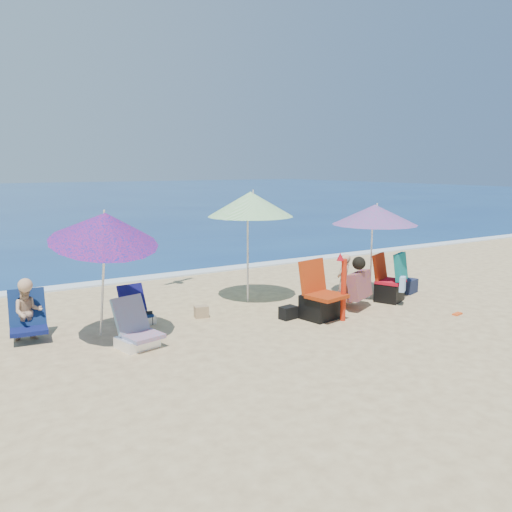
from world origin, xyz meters
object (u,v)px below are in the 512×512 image
umbrella_striped (250,204)px  chair_navy (137,313)px  chair_rainbow (137,334)px  camp_chair_left (320,301)px  furled_umbrella (343,284)px  person_center (350,282)px  umbrella_blue (105,228)px  person_left (28,312)px  camp_chair_right (391,284)px  umbrella_turquoise (375,215)px

umbrella_striped → chair_navy: size_ratio=3.47×
chair_rainbow → camp_chair_left: (3.24, -0.29, 0.12)m
furled_umbrella → person_center: 0.92m
chair_navy → umbrella_blue: bearing=-130.2°
umbrella_striped → umbrella_blue: umbrella_striped is taller
person_center → person_left: 5.64m
umbrella_blue → person_left: 1.89m
chair_navy → camp_chair_right: 4.96m
umbrella_striped → person_left: bearing=-177.7°
umbrella_striped → chair_rainbow: bearing=-154.3°
chair_rainbow → person_center: person_center is taller
furled_umbrella → chair_navy: (-3.09, 1.74, -0.49)m
umbrella_turquoise → furled_umbrella: 2.10m
camp_chair_right → person_center: (-1.01, 0.06, 0.14)m
person_center → furled_umbrella: bearing=-140.1°
umbrella_turquoise → furled_umbrella: size_ratio=1.61×
camp_chair_right → person_center: 1.02m
person_center → person_left: bearing=167.7°
person_center → chair_rainbow: bearing=179.8°
furled_umbrella → camp_chair_right: size_ratio=1.22×
chair_navy → camp_chair_left: camp_chair_left is taller
chair_navy → camp_chair_left: (2.84, -1.44, 0.14)m
person_center → umbrella_striped: bearing=135.3°
furled_umbrella → umbrella_turquoise: bearing=29.8°
person_center → person_left: person_center is taller
chair_navy → person_left: bearing=178.8°
umbrella_striped → person_center: bearing=-44.7°
umbrella_striped → chair_navy: (-2.41, -0.20, -1.77)m
person_center → person_left: (-5.51, 1.20, -0.05)m
chair_navy → furled_umbrella: bearing=-29.4°
camp_chair_right → umbrella_blue: bearing=176.0°
umbrella_blue → furled_umbrella: umbrella_blue is taller
umbrella_blue → furled_umbrella: size_ratio=1.80×
umbrella_striped → umbrella_blue: bearing=-161.4°
furled_umbrella → person_center: furled_umbrella is taller
umbrella_turquoise → umbrella_blue: (-5.39, -0.01, 0.07)m
furled_umbrella → chair_rainbow: bearing=170.3°
chair_navy → person_center: 3.98m
umbrella_turquoise → umbrella_striped: umbrella_striped is taller
umbrella_striped → person_center: size_ratio=2.17×
umbrella_striped → umbrella_blue: size_ratio=1.02×
umbrella_blue → person_left: umbrella_blue is taller
furled_umbrella → chair_rainbow: (-3.50, 0.60, -0.47)m
camp_chair_left → person_left: size_ratio=1.05×
umbrella_turquoise → umbrella_striped: 2.51m
umbrella_blue → camp_chair_left: 3.89m
camp_chair_left → camp_chair_right: 1.97m
umbrella_blue → person_center: 4.69m
umbrella_turquoise → camp_chair_left: 2.39m
umbrella_blue → camp_chair_left: size_ratio=2.09×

